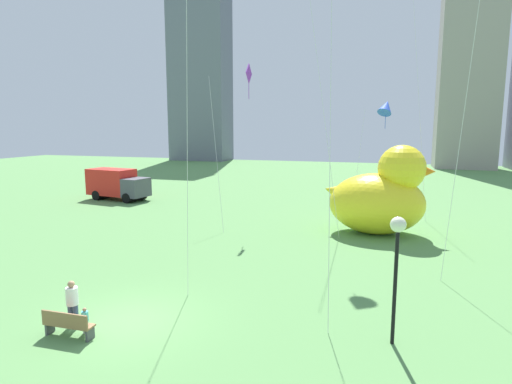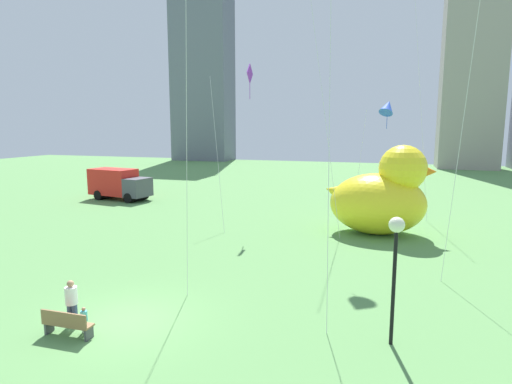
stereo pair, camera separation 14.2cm
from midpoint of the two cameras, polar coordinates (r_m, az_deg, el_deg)
name	(u,v)px [view 2 (the right image)]	position (r m, az deg, el deg)	size (l,w,h in m)	color
ground_plane	(129,321)	(16.23, -16.42, -16.25)	(140.00, 140.00, 0.00)	#5A904E
park_bench	(66,323)	(15.61, -23.82, -15.78)	(1.72, 0.49, 0.90)	olive
person_adult	(72,301)	(16.12, -23.25, -13.30)	(0.40, 0.40, 1.64)	#38476B
person_child	(84,319)	(15.65, -21.79, -15.51)	(0.22, 0.22, 0.90)	silver
giant_inflatable_duck	(382,196)	(27.88, 16.63, -0.58)	(6.83, 4.38, 5.66)	yellow
lamppost	(396,246)	(13.69, 18.51, -6.83)	(0.48, 0.48, 4.08)	black
box_truck	(119,184)	(41.52, -17.83, 1.00)	(6.18, 3.15, 2.85)	red
city_skyline	(422,63)	(79.76, 21.38, 15.76)	(76.99, 13.84, 41.27)	slate
kite_blue	(387,107)	(35.48, 17.32, 10.82)	(3.00, 3.92, 9.05)	silver
kite_purple	(247,80)	(29.61, -1.06, 14.75)	(3.28, 3.91, 10.94)	silver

